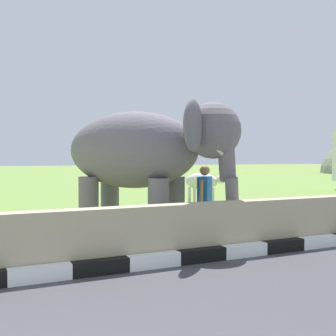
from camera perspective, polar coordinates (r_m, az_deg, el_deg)
barrier_parapet at (r=6.85m, az=-9.25°, el=-9.66°), size 28.00×0.36×1.00m
elephant at (r=9.03m, az=-2.95°, el=2.19°), size 3.77×3.89×2.96m
person_handler at (r=9.32m, az=5.10°, el=-4.10°), size 0.54×0.51×1.66m
cow_near at (r=16.61m, az=4.75°, el=-1.93°), size 1.23×1.87×1.23m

